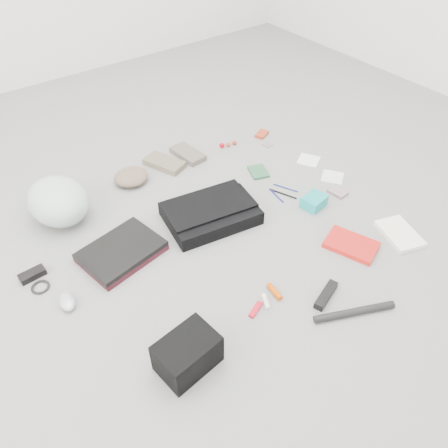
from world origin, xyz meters
TOP-DOWN VIEW (x-y plane):
  - ground_plane at (0.00, 0.00)m, footprint 4.00×4.00m
  - messenger_bag at (0.00, 0.11)m, footprint 0.44×0.35m
  - bag_flap at (0.00, 0.11)m, footprint 0.43×0.25m
  - laptop_sleeve at (-0.43, 0.15)m, footprint 0.36×0.29m
  - laptop at (-0.43, 0.15)m, footprint 0.36×0.29m
  - bike_helmet at (-0.54, 0.53)m, footprint 0.29×0.34m
  - beanie at (-0.15, 0.58)m, footprint 0.17×0.17m
  - mitten_left at (0.06, 0.60)m, footprint 0.18×0.24m
  - mitten_right at (0.20, 0.61)m, footprint 0.12×0.21m
  - power_brick at (-0.77, 0.25)m, footprint 0.10×0.05m
  - cable_coil at (-0.77, 0.18)m, footprint 0.09×0.09m
  - mouse at (-0.71, 0.04)m, footprint 0.07×0.10m
  - camera_bag at (-0.48, -0.45)m, footprint 0.22×0.16m
  - multitool at (-0.16, -0.41)m, footprint 0.08×0.05m
  - toiletry_tube_white at (-0.11, -0.41)m, footprint 0.05×0.07m
  - toiletry_tube_orange at (-0.05, -0.39)m, footprint 0.03×0.08m
  - u_lock at (0.09, -0.53)m, footprint 0.15×0.08m
  - bike_pump at (0.12, -0.65)m, footprint 0.30×0.16m
  - book_red at (0.39, -0.40)m, footprint 0.21×0.25m
  - book_white at (0.61, -0.48)m, footprint 0.19×0.24m
  - notepad at (0.42, 0.25)m, footprint 0.12×0.14m
  - pen_blue at (0.36, 0.05)m, footprint 0.02×0.12m
  - pen_black at (0.40, 0.04)m, footprint 0.07×0.14m
  - pen_navy at (0.44, 0.07)m, footprint 0.06×0.12m
  - accordion_wallet at (0.45, -0.11)m, footprint 0.12×0.11m
  - card_deck at (0.62, -0.11)m, footprint 0.07×0.10m
  - napkin_top at (0.71, 0.18)m, footprint 0.15×0.15m
  - napkin_bottom at (0.70, -0.01)m, footprint 0.15×0.15m
  - lollipop_a at (0.41, 0.56)m, footprint 0.04×0.04m
  - lollipop_b at (0.44, 0.55)m, footprint 0.03×0.03m
  - lollipop_c at (0.48, 0.55)m, footprint 0.03×0.03m
  - altoids_tin at (0.67, 0.53)m, footprint 0.10×0.08m
  - stamp_sheet at (0.63, 0.43)m, footprint 0.05×0.06m

SIDE VIEW (x-z plane):
  - ground_plane at x=0.00m, z-range 0.00..0.00m
  - stamp_sheet at x=0.63m, z-range 0.00..0.00m
  - napkin_bottom at x=0.70m, z-range 0.00..0.01m
  - napkin_top at x=0.71m, z-range 0.00..0.01m
  - pen_blue at x=0.36m, z-range 0.00..0.01m
  - pen_navy at x=0.44m, z-range 0.00..0.01m
  - pen_black at x=0.40m, z-range 0.00..0.01m
  - cable_coil at x=-0.77m, z-range 0.00..0.01m
  - multitool at x=-0.16m, z-range 0.00..0.01m
  - notepad at x=0.42m, z-range 0.00..0.01m
  - card_deck at x=0.62m, z-range 0.00..0.02m
  - altoids_tin at x=0.67m, z-range 0.00..0.02m
  - toiletry_tube_white at x=-0.11m, z-range 0.00..0.02m
  - book_white at x=0.61m, z-range 0.00..0.02m
  - laptop_sleeve at x=-0.43m, z-range 0.00..0.02m
  - book_red at x=0.39m, z-range 0.00..0.02m
  - toiletry_tube_orange at x=-0.05m, z-range 0.00..0.02m
  - lollipop_b at x=0.44m, z-range 0.00..0.03m
  - lollipop_c at x=0.48m, z-range 0.00..0.03m
  - power_brick at x=-0.77m, z-range 0.00..0.03m
  - lollipop_a at x=0.41m, z-range 0.00..0.03m
  - u_lock at x=0.09m, z-range 0.00..0.03m
  - bike_pump at x=0.12m, z-range 0.00..0.03m
  - mitten_right at x=0.20m, z-range 0.00..0.03m
  - mitten_left at x=0.06m, z-range 0.00..0.03m
  - mouse at x=-0.71m, z-range 0.00..0.04m
  - accordion_wallet at x=0.45m, z-range 0.00..0.05m
  - beanie at x=-0.15m, z-range 0.00..0.06m
  - laptop at x=-0.43m, z-range 0.02..0.04m
  - messenger_bag at x=0.00m, z-range 0.00..0.07m
  - camera_bag at x=-0.48m, z-range 0.00..0.13m
  - bag_flap at x=0.00m, z-range 0.07..0.08m
  - bike_helmet at x=-0.54m, z-range 0.00..0.19m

